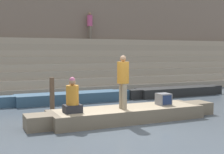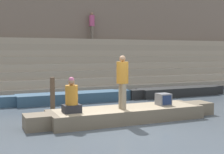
% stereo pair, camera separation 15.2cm
% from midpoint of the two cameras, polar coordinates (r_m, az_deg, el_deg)
% --- Properties ---
extents(ground_plane, '(120.00, 120.00, 0.00)m').
position_cam_midpoint_polar(ground_plane, '(9.03, 4.62, -9.53)').
color(ground_plane, '#4C5660').
extents(ghat_steps, '(36.00, 4.92, 3.07)m').
position_cam_midpoint_polar(ghat_steps, '(18.76, -10.60, 1.10)').
color(ghat_steps, tan).
rests_on(ghat_steps, ground).
extents(back_wall, '(34.20, 1.28, 7.51)m').
position_cam_midpoint_polar(back_wall, '(21.07, -12.13, 8.64)').
color(back_wall, '#7F6B5B').
rests_on(back_wall, ground).
extents(rowboat_main, '(6.44, 1.52, 0.42)m').
position_cam_midpoint_polar(rowboat_main, '(10.10, 3.14, -6.70)').
color(rowboat_main, '#756651').
rests_on(rowboat_main, ground).
extents(person_standing, '(0.37, 0.37, 1.68)m').
position_cam_midpoint_polar(person_standing, '(9.70, 2.37, -0.28)').
color(person_standing, gray).
rests_on(person_standing, rowboat_main).
extents(person_rowing, '(0.52, 0.41, 1.05)m').
position_cam_midpoint_polar(person_rowing, '(9.26, -6.93, -3.96)').
color(person_rowing, '#28282D').
rests_on(person_rowing, rowboat_main).
extents(tv_set, '(0.42, 0.45, 0.39)m').
position_cam_midpoint_polar(tv_set, '(10.68, 9.79, -4.02)').
color(tv_set, slate).
rests_on(tv_set, rowboat_main).
extents(moored_boat_shore, '(5.43, 1.03, 0.43)m').
position_cam_midpoint_polar(moored_boat_shore, '(16.01, 12.21, -2.58)').
color(moored_boat_shore, black).
rests_on(moored_boat_shore, ground).
extents(moored_boat_distant, '(5.82, 1.03, 0.43)m').
position_cam_midpoint_polar(moored_boat_distant, '(13.74, -7.39, -3.70)').
color(moored_boat_distant, '#33516B').
rests_on(moored_boat_distant, ground).
extents(mooring_post, '(0.18, 0.18, 1.24)m').
position_cam_midpoint_polar(mooring_post, '(12.14, -10.47, -2.98)').
color(mooring_post, brown).
rests_on(mooring_post, ground).
extents(person_on_steps, '(0.35, 0.35, 1.76)m').
position_cam_midpoint_polar(person_on_steps, '(21.04, -3.48, 9.72)').
color(person_on_steps, '#756656').
rests_on(person_on_steps, ghat_steps).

